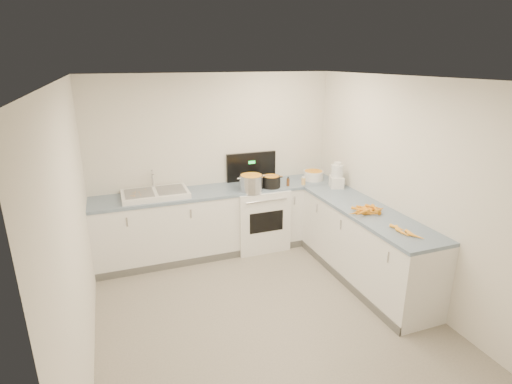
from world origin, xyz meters
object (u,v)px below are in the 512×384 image
object	(u,v)px
sink	(155,194)
mixing_bowl	(313,175)
steel_pot	(251,183)
stove	(258,215)
black_pot	(271,182)
extract_bottle	(288,182)
food_processor	(337,177)
spice_jar	(303,181)

from	to	relation	value
sink	mixing_bowl	bearing A→B (deg)	-1.09
sink	steel_pot	world-z (taller)	sink
stove	black_pot	size ratio (longest dim) A/B	5.28
stove	steel_pot	xyz separation A→B (m)	(-0.17, -0.18, 0.56)
steel_pot	stove	bearing A→B (deg)	46.69
steel_pot	extract_bottle	size ratio (longest dim) A/B	2.94
stove	extract_bottle	world-z (taller)	stove
stove	sink	distance (m)	1.54
mixing_bowl	extract_bottle	bearing A→B (deg)	-163.31
food_processor	extract_bottle	bearing A→B (deg)	154.56
sink	spice_jar	distance (m)	2.09
sink	spice_jar	world-z (taller)	sink
sink	steel_pot	distance (m)	1.30
stove	steel_pot	distance (m)	0.62
black_pot	mixing_bowl	distance (m)	0.74
extract_bottle	sink	bearing A→B (deg)	174.11
sink	food_processor	world-z (taller)	food_processor
extract_bottle	food_processor	xyz separation A→B (m)	(0.62, -0.29, 0.10)
spice_jar	black_pot	bearing A→B (deg)	174.03
mixing_bowl	food_processor	bearing A→B (deg)	-73.34
extract_bottle	spice_jar	xyz separation A→B (m)	(0.23, -0.02, -0.00)
stove	sink	size ratio (longest dim) A/B	1.58
mixing_bowl	extract_bottle	size ratio (longest dim) A/B	2.69
food_processor	steel_pot	bearing A→B (deg)	166.17
steel_pot	extract_bottle	bearing A→B (deg)	0.39
extract_bottle	food_processor	world-z (taller)	food_processor
food_processor	stove	bearing A→B (deg)	155.14
sink	black_pot	size ratio (longest dim) A/B	3.34
steel_pot	spice_jar	distance (m)	0.80
sink	spice_jar	xyz separation A→B (m)	(2.08, -0.21, 0.01)
sink	steel_pot	xyz separation A→B (m)	(1.28, -0.19, 0.06)
stove	food_processor	distance (m)	1.27
sink	black_pot	distance (m)	1.60
extract_bottle	spice_jar	distance (m)	0.24
steel_pot	mixing_bowl	distance (m)	1.06
stove	spice_jar	world-z (taller)	stove
stove	food_processor	size ratio (longest dim) A/B	3.73
stove	food_processor	bearing A→B (deg)	-24.86
sink	mixing_bowl	size ratio (longest dim) A/B	2.89
steel_pot	black_pot	size ratio (longest dim) A/B	1.26
black_pot	spice_jar	distance (m)	0.49
sink	black_pot	world-z (taller)	sink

